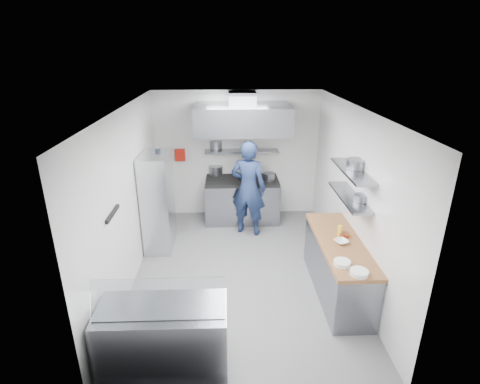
{
  "coord_description": "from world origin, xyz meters",
  "views": [
    {
      "loc": [
        -0.23,
        -5.54,
        3.66
      ],
      "look_at": [
        0.0,
        0.6,
        1.25
      ],
      "focal_mm": 28.0,
      "sensor_mm": 36.0,
      "label": 1
    }
  ],
  "objects_px": {
    "chef": "(248,188)",
    "wire_rack": "(158,202)",
    "gas_range": "(242,201)",
    "display_case": "(164,337)"
  },
  "relations": [
    {
      "from": "gas_range",
      "to": "chef",
      "type": "distance_m",
      "value": 0.83
    },
    {
      "from": "wire_rack",
      "to": "display_case",
      "type": "distance_m",
      "value": 3.07
    },
    {
      "from": "wire_rack",
      "to": "display_case",
      "type": "height_order",
      "value": "wire_rack"
    },
    {
      "from": "chef",
      "to": "wire_rack",
      "type": "height_order",
      "value": "chef"
    },
    {
      "from": "chef",
      "to": "display_case",
      "type": "xyz_separation_m",
      "value": [
        -1.2,
        -3.47,
        -0.56
      ]
    },
    {
      "from": "gas_range",
      "to": "wire_rack",
      "type": "height_order",
      "value": "wire_rack"
    },
    {
      "from": "chef",
      "to": "wire_rack",
      "type": "distance_m",
      "value": 1.8
    },
    {
      "from": "wire_rack",
      "to": "chef",
      "type": "bearing_deg",
      "value": 15.83
    },
    {
      "from": "gas_range",
      "to": "display_case",
      "type": "relative_size",
      "value": 1.07
    },
    {
      "from": "chef",
      "to": "wire_rack",
      "type": "relative_size",
      "value": 1.06
    }
  ]
}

